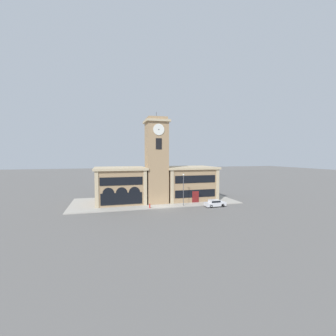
% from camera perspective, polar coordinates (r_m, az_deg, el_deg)
% --- Properties ---
extents(ground_plane, '(300.00, 300.00, 0.00)m').
position_cam_1_polar(ground_plane, '(43.53, -1.41, -10.25)').
color(ground_plane, '#605E5B').
extents(sidewalk_kerb, '(35.06, 14.36, 0.15)m').
position_cam_1_polar(sidewalk_kerb, '(50.35, -3.40, -8.34)').
color(sidewalk_kerb, '#A39E93').
rests_on(sidewalk_kerb, ground_plane).
extents(clock_tower, '(5.00, 5.00, 19.23)m').
position_cam_1_polar(clock_tower, '(47.42, -2.94, 1.90)').
color(clock_tower, '#9E7F5B').
rests_on(clock_tower, ground_plane).
extents(town_hall_left_wing, '(10.67, 10.01, 7.60)m').
position_cam_1_polar(town_hall_left_wing, '(49.24, -12.05, -4.23)').
color(town_hall_left_wing, '#9E7F5B').
rests_on(town_hall_left_wing, ground_plane).
extents(town_hall_right_wing, '(11.78, 10.01, 7.57)m').
position_cam_1_polar(town_hall_right_wing, '(52.44, 5.06, -3.75)').
color(town_hall_right_wing, '#9E7F5B').
rests_on(town_hall_right_wing, ground_plane).
extents(parked_car_near, '(4.18, 1.92, 1.37)m').
position_cam_1_polar(parked_car_near, '(45.87, 11.78, -8.71)').
color(parked_car_near, silver).
rests_on(parked_car_near, ground_plane).
extents(street_lamp, '(0.36, 0.36, 6.35)m').
position_cam_1_polar(street_lamp, '(44.60, 3.95, -4.37)').
color(street_lamp, '#4C4C51').
rests_on(street_lamp, sidewalk_kerb).
extents(fire_hydrant, '(0.22, 0.22, 0.87)m').
position_cam_1_polar(fire_hydrant, '(43.31, -4.65, -9.56)').
color(fire_hydrant, red).
rests_on(fire_hydrant, sidewalk_kerb).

